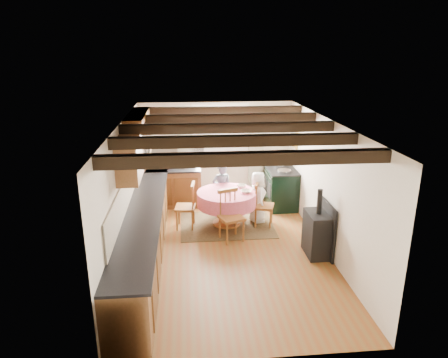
{
  "coord_description": "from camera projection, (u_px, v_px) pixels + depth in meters",
  "views": [
    {
      "loc": [
        -0.71,
        -6.7,
        3.58
      ],
      "look_at": [
        0.0,
        0.8,
        1.15
      ],
      "focal_mm": 32.52,
      "sensor_mm": 36.0,
      "label": 1
    }
  ],
  "objects": [
    {
      "name": "ceiling",
      "position": [
        229.0,
        123.0,
        6.77
      ],
      "size": [
        3.6,
        5.5,
        0.0
      ],
      "primitive_type": "cube",
      "color": "white",
      "rests_on": "ground"
    },
    {
      "name": "canister_tall",
      "position": [
        159.0,
        163.0,
        9.37
      ],
      "size": [
        0.14,
        0.14,
        0.25
      ],
      "primitive_type": "cylinder",
      "color": "#262628",
      "rests_on": "worktop_back"
    },
    {
      "name": "beam_b",
      "position": [
        236.0,
        141.0,
        5.85
      ],
      "size": [
        3.6,
        0.16,
        0.16
      ],
      "primitive_type": "cube",
      "color": "black",
      "rests_on": "ceiling"
    },
    {
      "name": "beam_e",
      "position": [
        219.0,
        111.0,
        8.69
      ],
      "size": [
        3.6,
        0.16,
        0.16
      ],
      "primitive_type": "cube",
      "color": "black",
      "rests_on": "ceiling"
    },
    {
      "name": "aga_range",
      "position": [
        281.0,
        187.0,
        9.53
      ],
      "size": [
        0.66,
        1.01,
        0.93
      ],
      "primitive_type": null,
      "color": "black",
      "rests_on": "floor"
    },
    {
      "name": "wall_cabinet_solid",
      "position": [
        129.0,
        158.0,
        6.49
      ],
      "size": [
        0.34,
        0.9,
        0.7
      ],
      "primitive_type": "cube",
      "color": "brown",
      "rests_on": "wall_left"
    },
    {
      "name": "wall_cabinet_glass",
      "position": [
        139.0,
        136.0,
        7.9
      ],
      "size": [
        0.34,
        1.8,
        0.9
      ],
      "primitive_type": "cube",
      "color": "brown",
      "rests_on": "wall_left"
    },
    {
      "name": "wall_front",
      "position": [
        254.0,
        272.0,
        4.54
      ],
      "size": [
        3.6,
        0.0,
        2.4
      ],
      "primitive_type": "cube",
      "color": "silver",
      "rests_on": "ground"
    },
    {
      "name": "worktop_left",
      "position": [
        144.0,
        209.0,
        7.1
      ],
      "size": [
        0.64,
        5.3,
        0.04
      ],
      "primitive_type": "cube",
      "color": "black",
      "rests_on": "base_cabinet_left"
    },
    {
      "name": "chair_right",
      "position": [
        264.0,
        205.0,
        8.47
      ],
      "size": [
        0.52,
        0.51,
        0.94
      ],
      "primitive_type": null,
      "rotation": [
        0.0,
        0.0,
        1.27
      ],
      "color": "#94541D",
      "rests_on": "floor"
    },
    {
      "name": "chair_near",
      "position": [
        232.0,
        216.0,
        7.8
      ],
      "size": [
        0.56,
        0.57,
        1.01
      ],
      "primitive_type": null,
      "rotation": [
        0.0,
        0.0,
        0.34
      ],
      "color": "#94541D",
      "rests_on": "floor"
    },
    {
      "name": "window_frame",
      "position": [
        221.0,
        136.0,
        9.62
      ],
      "size": [
        1.34,
        0.03,
        1.54
      ],
      "primitive_type": "cube",
      "color": "white",
      "rests_on": "wall_back"
    },
    {
      "name": "wall_picture",
      "position": [
        294.0,
        134.0,
        9.32
      ],
      "size": [
        0.04,
        0.5,
        0.6
      ],
      "primitive_type": "cube",
      "color": "gold",
      "rests_on": "wall_right"
    },
    {
      "name": "base_cabinet_back",
      "position": [
        173.0,
        187.0,
        9.6
      ],
      "size": [
        1.3,
        0.6,
        0.88
      ],
      "primitive_type": "cube",
      "color": "brown",
      "rests_on": "floor"
    },
    {
      "name": "splash_back",
      "position": [
        175.0,
        153.0,
        9.64
      ],
      "size": [
        1.4,
        0.02,
        0.55
      ],
      "primitive_type": "cube",
      "color": "beige",
      "rests_on": "wall_back"
    },
    {
      "name": "base_cabinet_left",
      "position": [
        145.0,
        233.0,
        7.24
      ],
      "size": [
        0.6,
        5.3,
        0.88
      ],
      "primitive_type": "cube",
      "color": "brown",
      "rests_on": "floor"
    },
    {
      "name": "window_pane",
      "position": [
        220.0,
        136.0,
        9.62
      ],
      "size": [
        1.2,
        0.01,
        1.4
      ],
      "primitive_type": "cube",
      "color": "white",
      "rests_on": "wall_back"
    },
    {
      "name": "floor",
      "position": [
        228.0,
        251.0,
        7.51
      ],
      "size": [
        3.6,
        5.5,
        0.0
      ],
      "primitive_type": "cube",
      "color": "brown",
      "rests_on": "ground"
    },
    {
      "name": "cast_iron_stove",
      "position": [
        318.0,
        223.0,
        7.22
      ],
      "size": [
        0.37,
        0.62,
        1.25
      ],
      "primitive_type": null,
      "color": "black",
      "rests_on": "floor"
    },
    {
      "name": "beam_c",
      "position": [
        228.0,
        128.0,
        6.8
      ],
      "size": [
        3.6,
        0.16,
        0.16
      ],
      "primitive_type": "cube",
      "color": "black",
      "rests_on": "ceiling"
    },
    {
      "name": "wall_plate",
      "position": [
        260.0,
        131.0,
        9.66
      ],
      "size": [
        0.3,
        0.02,
        0.3
      ],
      "primitive_type": "cylinder",
      "rotation": [
        1.57,
        0.0,
        0.0
      ],
      "color": "silver",
      "rests_on": "wall_back"
    },
    {
      "name": "wall_back",
      "position": [
        216.0,
        152.0,
        9.75
      ],
      "size": [
        3.6,
        0.0,
        2.4
      ],
      "primitive_type": "cube",
      "color": "silver",
      "rests_on": "ground"
    },
    {
      "name": "wall_left",
      "position": [
        124.0,
        193.0,
        6.98
      ],
      "size": [
        0.0,
        5.5,
        2.4
      ],
      "primitive_type": "cube",
      "color": "silver",
      "rests_on": "ground"
    },
    {
      "name": "child_far",
      "position": [
        222.0,
        189.0,
        9.06
      ],
      "size": [
        0.46,
        0.33,
        1.17
      ],
      "primitive_type": "imported",
      "rotation": [
        0.0,
        0.0,
        3.27
      ],
      "color": "#505D6E",
      "rests_on": "floor"
    },
    {
      "name": "bowl_b",
      "position": [
        242.0,
        186.0,
        8.66
      ],
      "size": [
        0.21,
        0.21,
        0.06
      ],
      "primitive_type": "imported",
      "rotation": [
        0.0,
        0.0,
        1.41
      ],
      "color": "silver",
      "rests_on": "dining_table"
    },
    {
      "name": "splash_left",
      "position": [
        128.0,
        188.0,
        7.27
      ],
      "size": [
        0.02,
        4.5,
        0.55
      ],
      "primitive_type": "cube",
      "color": "beige",
      "rests_on": "wall_left"
    },
    {
      "name": "beam_a",
      "position": [
        246.0,
        159.0,
        4.9
      ],
      "size": [
        3.6,
        0.16,
        0.16
      ],
      "primitive_type": "cube",
      "color": "black",
      "rests_on": "ceiling"
    },
    {
      "name": "worktop_back",
      "position": [
        173.0,
        169.0,
        9.44
      ],
      "size": [
        1.3,
        0.64,
        0.04
      ],
      "primitive_type": "cube",
      "color": "black",
      "rests_on": "base_cabinet_back"
    },
    {
      "name": "canister_wide",
      "position": [
        171.0,
        163.0,
        9.52
      ],
      "size": [
        0.17,
        0.17,
        0.19
      ],
      "primitive_type": "cylinder",
      "color": "#262628",
      "rests_on": "worktop_back"
    },
    {
      "name": "wall_right",
      "position": [
        328.0,
        187.0,
        7.3
      ],
      "size": [
        0.0,
        5.5,
        2.4
      ],
      "primitive_type": "cube",
      "color": "silver",
      "rests_on": "ground"
    },
    {
      "name": "curtain_right",
      "position": [
        256.0,
        156.0,
        9.77
      ],
      "size": [
        0.35,
        0.1,
        2.1
      ],
      "primitive_type": "cube",
      "color": "#9EA488",
      "rests_on": "wall_back"
    },
    {
      "name": "beam_d",
      "position": [
        223.0,
        118.0,
        7.75
      ],
      "size": [
        3.6,
        0.16,
        0.16
      ],
      "primitive_type": "cube",
      "color": "black",
      "rests_on": "ceiling"
    },
    {
      "name": "chair_left",
      "position": [
        185.0,
        206.0,
        8.37
      ],
      "size": [
        0.48,
        0.46,
        0.97
      ],
      "primitive_type": null,
      "rotation": [
        0.0,
        0.0,
        -1.68
      ],
      "color": "#94541D",
      "rests_on": "floor"
    },
    {
      "name": "canister_slim",
      "position": [
        188.0,
        163.0,
        9.42
      ],
      "size": [
        0.09,
        0.09,
        0.25
      ],
      "primitive_type": "cylinder",
      "color": "#262628",
      "rests_on": "worktop_back"
    },
    {
      "name": "dining_table",
      "position": [
        227.0,
        209.0,
        8.51
      ],
      "size": [
        1.23,
        1.23,
        0.74
      ],
      "primitive_type": null,
      "color": "pink",
      "rests_on": "floor"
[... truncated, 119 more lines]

